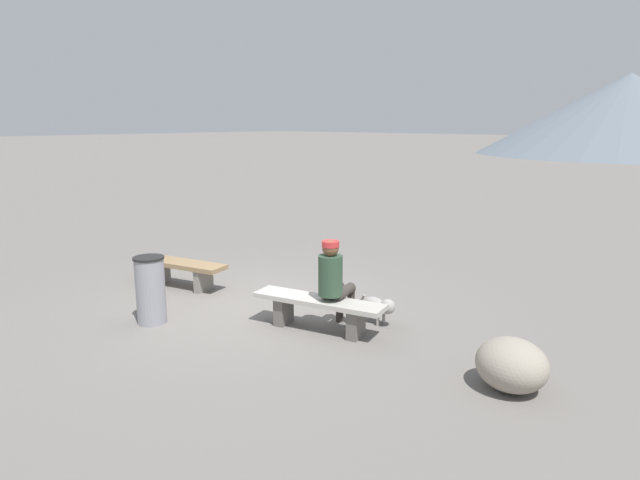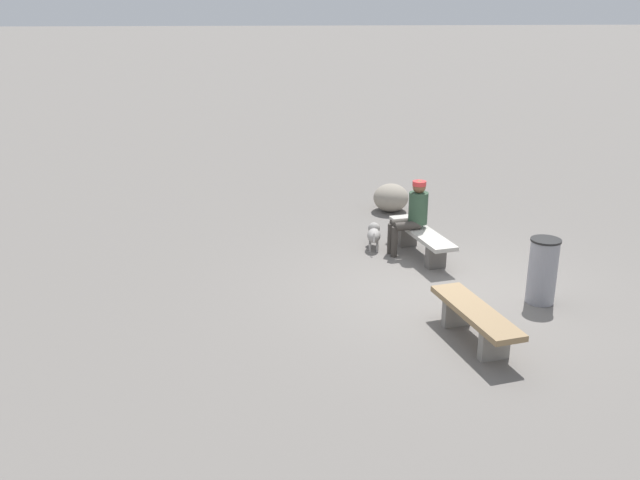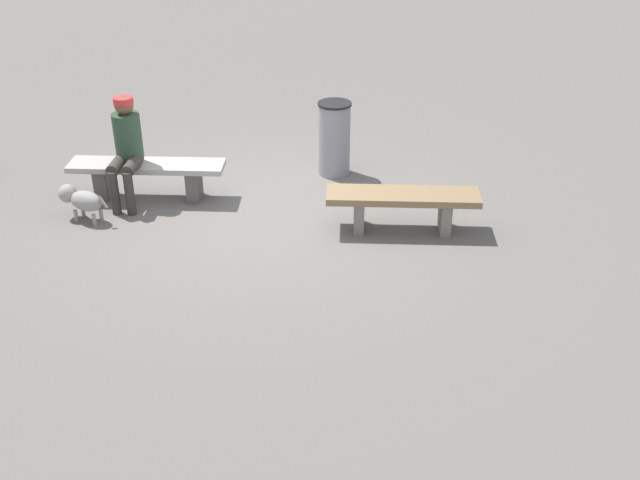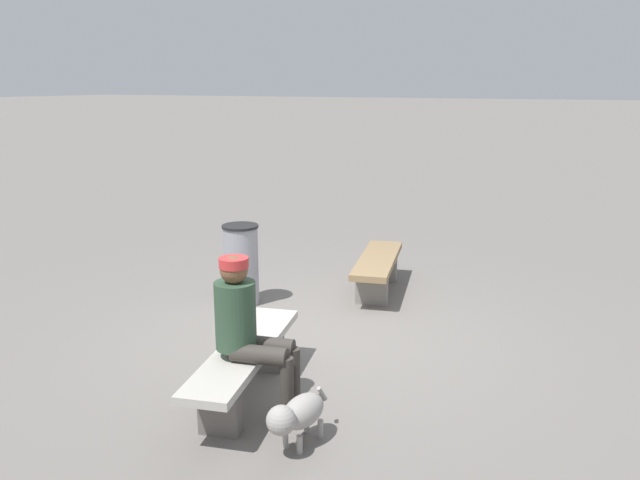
{
  "view_description": "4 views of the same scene",
  "coord_description": "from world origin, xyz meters",
  "px_view_note": "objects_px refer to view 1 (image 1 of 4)",
  "views": [
    {
      "loc": [
        6.23,
        -5.47,
        2.86
      ],
      "look_at": [
        0.27,
        1.41,
        0.88
      ],
      "focal_mm": 31.03,
      "sensor_mm": 36.0,
      "label": 1
    },
    {
      "loc": [
        -9.61,
        2.57,
        4.24
      ],
      "look_at": [
        0.83,
        1.79,
        0.56
      ],
      "focal_mm": 38.9,
      "sensor_mm": 36.0,
      "label": 2
    },
    {
      "loc": [
        -2.86,
        7.58,
        4.1
      ],
      "look_at": [
        -1.15,
        1.49,
        0.59
      ],
      "focal_mm": 42.4,
      "sensor_mm": 36.0,
      "label": 3
    },
    {
      "loc": [
        5.62,
        2.74,
        2.62
      ],
      "look_at": [
        -1.49,
        -0.75,
        0.65
      ],
      "focal_mm": 35.66,
      "sensor_mm": 36.0,
      "label": 4
    }
  ],
  "objects_px": {
    "bench_right": "(318,307)",
    "dog": "(378,306)",
    "boulder": "(512,365)",
    "seated_person": "(334,278)",
    "bench_left": "(181,268)",
    "trash_bin": "(151,290)"
  },
  "relations": [
    {
      "from": "bench_right",
      "to": "dog",
      "type": "distance_m",
      "value": 0.89
    },
    {
      "from": "bench_right",
      "to": "dog",
      "type": "xyz_separation_m",
      "value": [
        0.47,
        0.75,
        -0.07
      ]
    },
    {
      "from": "bench_right",
      "to": "boulder",
      "type": "distance_m",
      "value": 2.71
    },
    {
      "from": "bench_right",
      "to": "seated_person",
      "type": "distance_m",
      "value": 0.47
    },
    {
      "from": "bench_left",
      "to": "seated_person",
      "type": "height_order",
      "value": "seated_person"
    },
    {
      "from": "seated_person",
      "to": "dog",
      "type": "height_order",
      "value": "seated_person"
    },
    {
      "from": "seated_person",
      "to": "bench_right",
      "type": "bearing_deg",
      "value": -150.65
    },
    {
      "from": "trash_bin",
      "to": "boulder",
      "type": "height_order",
      "value": "trash_bin"
    },
    {
      "from": "bench_right",
      "to": "boulder",
      "type": "height_order",
      "value": "boulder"
    },
    {
      "from": "dog",
      "to": "seated_person",
      "type": "bearing_deg",
      "value": -108.67
    },
    {
      "from": "boulder",
      "to": "seated_person",
      "type": "bearing_deg",
      "value": 178.29
    },
    {
      "from": "bench_left",
      "to": "seated_person",
      "type": "distance_m",
      "value": 3.35
    },
    {
      "from": "bench_right",
      "to": "trash_bin",
      "type": "xyz_separation_m",
      "value": [
        -2.02,
        -1.34,
        0.16
      ]
    },
    {
      "from": "trash_bin",
      "to": "boulder",
      "type": "xyz_separation_m",
      "value": [
        4.72,
        1.4,
        -0.2
      ]
    },
    {
      "from": "bench_right",
      "to": "dog",
      "type": "height_order",
      "value": "bench_right"
    },
    {
      "from": "dog",
      "to": "bench_left",
      "type": "bearing_deg",
      "value": -159.42
    },
    {
      "from": "bench_left",
      "to": "boulder",
      "type": "bearing_deg",
      "value": -12.29
    },
    {
      "from": "bench_right",
      "to": "seated_person",
      "type": "xyz_separation_m",
      "value": [
        0.16,
        0.14,
        0.42
      ]
    },
    {
      "from": "dog",
      "to": "boulder",
      "type": "distance_m",
      "value": 2.34
    },
    {
      "from": "dog",
      "to": "bench_right",
      "type": "bearing_deg",
      "value": -113.75
    },
    {
      "from": "dog",
      "to": "trash_bin",
      "type": "distance_m",
      "value": 3.26
    },
    {
      "from": "bench_left",
      "to": "trash_bin",
      "type": "bearing_deg",
      "value": -62.16
    }
  ]
}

